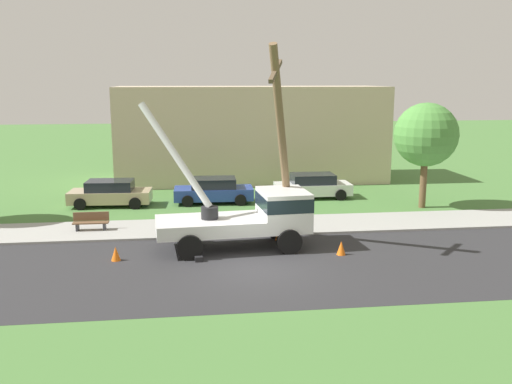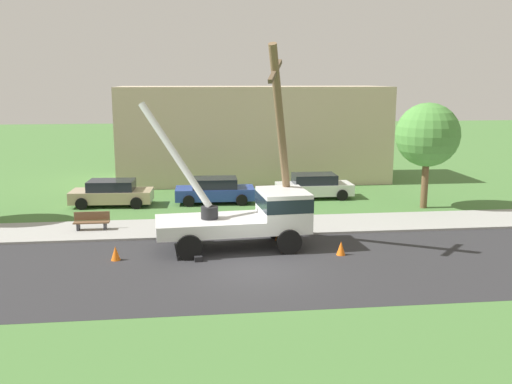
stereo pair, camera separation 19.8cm
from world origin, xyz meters
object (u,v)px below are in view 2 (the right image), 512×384
(traffic_cone_behind, at_px, (116,253))
(traffic_cone_curbside, at_px, (279,234))
(leaning_utility_pole, at_px, (282,145))
(parked_sedan_blue, at_px, (215,190))
(park_bench, at_px, (92,222))
(utility_truck, at_px, (253,214))
(traffic_cone_ahead, at_px, (341,248))
(parked_sedan_tan, at_px, (112,193))
(parked_sedan_white, at_px, (314,186))
(roadside_tree_near, at_px, (428,135))

(traffic_cone_behind, xyz_separation_m, traffic_cone_curbside, (6.71, 2.02, 0.00))
(leaning_utility_pole, height_order, parked_sedan_blue, leaning_utility_pole)
(park_bench, bearing_deg, utility_truck, -24.94)
(traffic_cone_ahead, bearing_deg, traffic_cone_curbside, 131.32)
(utility_truck, height_order, traffic_cone_behind, utility_truck)
(parked_sedan_tan, relative_size, parked_sedan_blue, 1.01)
(traffic_cone_curbside, bearing_deg, utility_truck, -145.71)
(parked_sedan_white, bearing_deg, traffic_cone_curbside, -111.74)
(roadside_tree_near, bearing_deg, leaning_utility_pole, -145.45)
(traffic_cone_ahead, relative_size, roadside_tree_near, 0.10)
(traffic_cone_behind, height_order, parked_sedan_tan, parked_sedan_tan)
(utility_truck, xyz_separation_m, parked_sedan_tan, (-6.85, 8.71, -0.70))
(traffic_cone_ahead, distance_m, parked_sedan_white, 11.05)
(traffic_cone_behind, bearing_deg, roadside_tree_near, 25.38)
(leaning_utility_pole, xyz_separation_m, parked_sedan_blue, (-2.41, 8.67, -3.50))
(utility_truck, xyz_separation_m, leaning_utility_pole, (1.24, 0.14, 2.81))
(leaning_utility_pole, distance_m, parked_sedan_white, 10.52)
(utility_truck, relative_size, roadside_tree_near, 1.22)
(utility_truck, xyz_separation_m, parked_sedan_blue, (-1.17, 8.80, -0.70))
(leaning_utility_pole, distance_m, parked_sedan_tan, 12.30)
(park_bench, relative_size, roadside_tree_near, 0.28)
(park_bench, distance_m, roadside_tree_near, 17.69)
(utility_truck, height_order, leaning_utility_pole, leaning_utility_pole)
(leaning_utility_pole, xyz_separation_m, traffic_cone_ahead, (2.12, -1.66, -3.94))
(leaning_utility_pole, xyz_separation_m, traffic_cone_curbside, (0.03, 0.73, -3.94))
(utility_truck, xyz_separation_m, parked_sedan_white, (4.69, 9.44, -0.70))
(parked_sedan_white, distance_m, park_bench, 13.26)
(traffic_cone_ahead, distance_m, traffic_cone_curbside, 3.17)
(park_bench, bearing_deg, parked_sedan_blue, 43.17)
(traffic_cone_curbside, relative_size, parked_sedan_blue, 0.13)
(utility_truck, xyz_separation_m, park_bench, (-7.05, 3.28, -0.95))
(parked_sedan_white, bearing_deg, park_bench, -152.31)
(utility_truck, bearing_deg, park_bench, 155.06)
(parked_sedan_blue, bearing_deg, utility_truck, -82.43)
(leaning_utility_pole, bearing_deg, traffic_cone_curbside, 88.02)
(traffic_cone_curbside, distance_m, roadside_tree_near, 10.91)
(utility_truck, height_order, traffic_cone_ahead, utility_truck)
(utility_truck, xyz_separation_m, traffic_cone_behind, (-5.45, -1.15, -1.13))
(roadside_tree_near, bearing_deg, park_bench, -170.32)
(parked_sedan_tan, distance_m, parked_sedan_blue, 5.68)
(utility_truck, relative_size, park_bench, 4.33)
(parked_sedan_blue, xyz_separation_m, parked_sedan_white, (5.85, 0.64, 0.00))
(traffic_cone_ahead, height_order, traffic_cone_behind, same)
(traffic_cone_curbside, bearing_deg, traffic_cone_ahead, -48.68)
(parked_sedan_blue, height_order, park_bench, parked_sedan_blue)
(traffic_cone_ahead, bearing_deg, leaning_utility_pole, 142.00)
(traffic_cone_ahead, height_order, traffic_cone_curbside, same)
(traffic_cone_curbside, distance_m, park_bench, 8.67)
(leaning_utility_pole, xyz_separation_m, traffic_cone_behind, (-6.69, -1.29, -3.94))
(leaning_utility_pole, distance_m, traffic_cone_curbside, 4.00)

